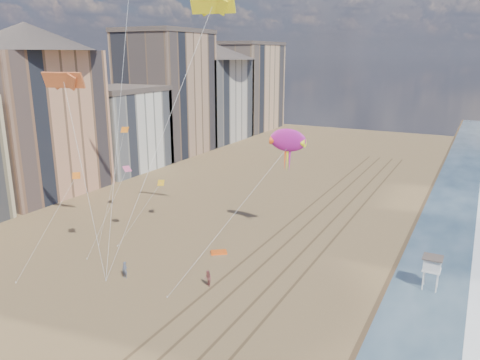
% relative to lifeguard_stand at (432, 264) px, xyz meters
% --- Properties ---
extents(wet_sand, '(260.00, 260.00, 0.00)m').
position_rel_lifeguard_stand_xyz_m(wet_sand, '(0.16, 11.83, -2.71)').
color(wet_sand, '#42301E').
rests_on(wet_sand, ground).
extents(foam, '(260.00, 260.00, 0.00)m').
position_rel_lifeguard_stand_xyz_m(foam, '(4.36, 11.83, -2.71)').
color(foam, white).
rests_on(foam, ground).
extents(tracks, '(7.68, 120.00, 0.01)m').
position_rel_lifeguard_stand_xyz_m(tracks, '(-16.29, 1.83, -2.70)').
color(tracks, brown).
rests_on(tracks, ground).
extents(buildings, '(34.72, 131.35, 29.00)m').
position_rel_lifeguard_stand_xyz_m(buildings, '(-64.57, 37.42, 10.84)').
color(buildings, '#C6B284').
rests_on(buildings, ground).
extents(lifeguard_stand, '(1.95, 1.95, 3.52)m').
position_rel_lifeguard_stand_xyz_m(lifeguard_stand, '(0.00, 0.00, 0.00)').
color(lifeguard_stand, silver).
rests_on(lifeguard_stand, ground).
extents(grounded_kite, '(2.26, 2.11, 0.22)m').
position_rel_lifeguard_stand_xyz_m(grounded_kite, '(-23.74, -2.45, -2.60)').
color(grounded_kite, '#FF5B15').
rests_on(grounded_kite, ground).
extents(show_kite, '(4.69, 10.16, 23.26)m').
position_rel_lifeguard_stand_xyz_m(show_kite, '(-18.18, 5.11, 10.42)').
color(show_kite, '#AB1A8A').
rests_on(show_kite, ground).
extents(kite_flyer_a, '(0.70, 0.48, 1.84)m').
position_rel_lifeguard_stand_xyz_m(kite_flyer_a, '(-29.49, -12.74, -1.79)').
color(kite_flyer_a, '#515769').
rests_on(kite_flyer_a, ground).
extents(kite_flyer_b, '(1.09, 1.07, 1.77)m').
position_rel_lifeguard_stand_xyz_m(kite_flyer_b, '(-20.53, -10.24, -1.83)').
color(kite_flyer_b, '#934E4B').
rests_on(kite_flyer_b, ground).
extents(parafoils, '(20.85, 9.61, 14.55)m').
position_rel_lifeguard_stand_xyz_m(parafoils, '(-34.13, -3.60, 24.60)').
color(parafoils, black).
rests_on(parafoils, ground).
extents(small_kites, '(5.36, 15.17, 8.42)m').
position_rel_lifeguard_stand_xyz_m(small_kites, '(-37.52, -2.58, 7.11)').
color(small_kites, orange).
rests_on(small_kites, ground).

